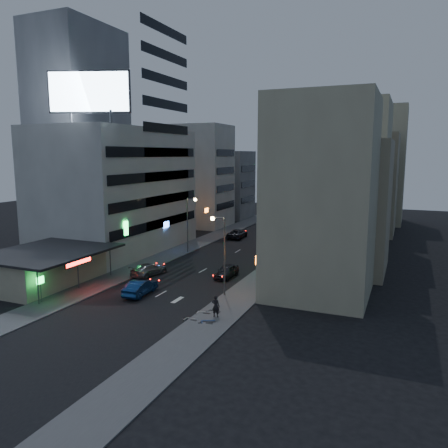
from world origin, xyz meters
The scene contains 29 objects.
ground centered at (0.00, 0.00, 0.00)m, with size 180.00×180.00×0.00m, color black.
sidewalk_left centered at (-8.00, 30.00, 0.06)m, with size 4.00×120.00×0.12m, color #4C4C4F.
sidewalk_right centered at (8.00, 30.00, 0.06)m, with size 4.00×120.00×0.12m, color #4C4C4F.
food_court centered at (-13.90, 2.00, 1.98)m, with size 11.00×13.00×3.88m.
white_building centered at (-17.00, 20.00, 9.00)m, with size 14.00×24.00×18.00m, color silver.
grey_tower centered at (-26.00, 23.00, 17.00)m, with size 10.00×14.00×34.00m, color gray.
shophouse_near centered at (15.00, 10.50, 10.00)m, with size 10.00×11.00×20.00m, color #B5B08E.
shophouse_mid centered at (15.50, 22.00, 8.00)m, with size 11.00×12.00×16.00m, color tan.
shophouse_far centered at (15.00, 35.00, 11.00)m, with size 10.00×14.00×22.00m, color #B5B08E.
far_left_a centered at (-15.50, 45.00, 10.00)m, with size 11.00×10.00×20.00m, color silver.
far_left_b centered at (-16.00, 58.00, 7.50)m, with size 12.00×10.00×15.00m, color gray.
far_right_a centered at (15.50, 50.00, 9.00)m, with size 11.00×12.00×18.00m, color tan.
far_right_b centered at (16.00, 64.00, 12.00)m, with size 12.00×12.00×24.00m, color #B5B08E.
billboard centered at (-12.99, 9.97, 21.66)m, with size 9.52×3.75×6.20m.
street_lamp_right_near centered at (5.90, 6.00, 5.36)m, with size 1.60×0.44×8.02m.
street_lamp_left centered at (-5.90, 22.00, 5.36)m, with size 1.60×0.44×8.02m.
street_lamp_right_far centered at (5.90, 40.00, 5.36)m, with size 1.60×0.44×8.02m.
parked_car_right_near centered at (3.89, 12.32, 0.74)m, with size 1.75×4.34×1.48m, color #28292D.
parked_car_right_mid centered at (5.60, 22.50, 0.75)m, with size 1.60×4.58×1.51m, color #A9AEB2.
parked_car_left centered at (-3.84, 35.63, 0.75)m, with size 2.50×5.43×1.51m, color #27272C.
parked_car_right_far centered at (4.58, 34.51, 0.73)m, with size 2.05×5.05×1.47m, color #94979C.
road_car_blue centered at (-1.81, 2.96, 0.78)m, with size 1.65×4.73×1.56m, color navy.
road_car_silver centered at (-5.00, 9.57, 0.73)m, with size 2.04×5.03×1.46m, color #A5A7AD.
person centered at (7.99, 0.05, 1.10)m, with size 0.72×0.47×1.96m, color black.
scooter_black_a centered at (8.37, -1.19, 0.64)m, with size 1.70×0.57×1.04m, color black, non-canonical shape.
scooter_silver_a centered at (6.83, -1.08, 0.65)m, with size 1.73×0.58×1.05m, color #A6AAAE, non-canonical shape.
scooter_blue centered at (8.29, -0.70, 0.67)m, with size 1.81×0.60×1.11m, color navy, non-canonical shape.
scooter_black_b centered at (7.95, 1.38, 0.65)m, with size 1.72×0.57×1.05m, color black, non-canonical shape.
scooter_silver_b centered at (7.14, 0.93, 0.68)m, with size 1.85×0.62×1.13m, color #A9AAB1, non-canonical shape.
Camera 1 is at (23.01, -33.49, 14.29)m, focal length 35.00 mm.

